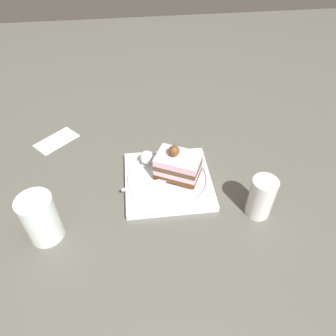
{
  "coord_description": "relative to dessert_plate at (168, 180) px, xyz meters",
  "views": [
    {
      "loc": [
        0.54,
        -0.05,
        0.57
      ],
      "look_at": [
        0.01,
        0.02,
        0.05
      ],
      "focal_mm": 33.31,
      "sensor_mm": 36.0,
      "label": 1
    }
  ],
  "objects": [
    {
      "name": "whipped_cream_dollop",
      "position": [
        -0.06,
        -0.05,
        0.03
      ],
      "size": [
        0.03,
        0.03,
        0.04
      ],
      "primitive_type": "ellipsoid",
      "color": "white",
      "rests_on": "dessert_plate"
    },
    {
      "name": "fork",
      "position": [
        0.02,
        -0.06,
        0.01
      ],
      "size": [
        0.03,
        0.11,
        0.0
      ],
      "color": "silver",
      "rests_on": "dessert_plate"
    },
    {
      "name": "folded_napkin",
      "position": [
        -0.21,
        -0.3,
        -0.01
      ],
      "size": [
        0.13,
        0.13,
        0.0
      ],
      "primitive_type": "cube",
      "rotation": [
        0.0,
        0.0,
        2.3
      ],
      "color": "silver",
      "rests_on": "ground_plane"
    },
    {
      "name": "drink_glass_near",
      "position": [
        0.12,
        0.19,
        0.03
      ],
      "size": [
        0.06,
        0.06,
        0.1
      ],
      "color": "white",
      "rests_on": "ground_plane"
    },
    {
      "name": "dessert_plate",
      "position": [
        0.0,
        0.0,
        0.0
      ],
      "size": [
        0.21,
        0.21,
        0.02
      ],
      "color": "white",
      "rests_on": "ground_plane"
    },
    {
      "name": "drink_glass_far",
      "position": [
        0.12,
        -0.28,
        0.04
      ],
      "size": [
        0.07,
        0.07,
        0.11
      ],
      "color": "white",
      "rests_on": "ground_plane"
    },
    {
      "name": "cake_slice",
      "position": [
        -0.0,
        0.02,
        0.04
      ],
      "size": [
        0.11,
        0.13,
        0.09
      ],
      "color": "#583217",
      "rests_on": "dessert_plate"
    },
    {
      "name": "ground_plane",
      "position": [
        -0.01,
        -0.02,
        -0.01
      ],
      "size": [
        2.4,
        2.4,
        0.0
      ],
      "primitive_type": "plane",
      "color": "#53524A"
    }
  ]
}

